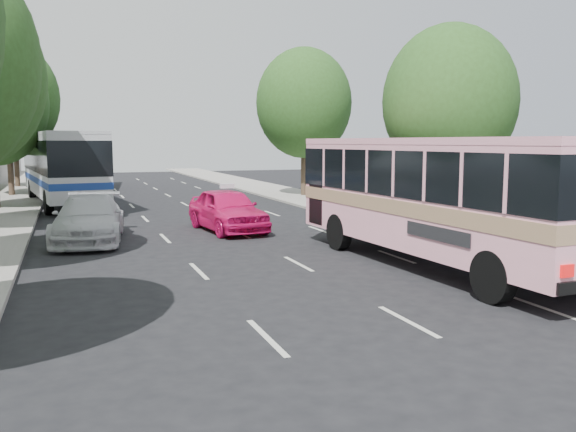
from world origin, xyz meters
name	(u,v)px	position (x,y,z in m)	size (l,w,h in m)	color
ground	(321,301)	(0.00, 0.00, 0.00)	(120.00, 120.00, 0.00)	black
sidewalk_right	(321,202)	(8.50, 20.00, 0.06)	(4.00, 90.00, 0.12)	#9E998E
tree_left_e	(8,94)	(-8.42, 29.94, 6.43)	(6.30, 6.30, 9.82)	#38281E
tree_left_f	(15,108)	(-8.62, 37.94, 6.00)	(5.88, 5.88, 9.16)	#38281E
tree_right_near	(452,97)	(8.78, 7.94, 5.20)	(5.10, 5.10, 7.95)	#38281E
tree_right_far	(305,99)	(9.08, 23.94, 6.12)	(6.00, 6.00, 9.35)	#38281E
pink_bus	(436,187)	(4.50, 2.43, 2.24)	(3.43, 11.40, 3.60)	#FDA3B8
pink_taxi	(227,210)	(0.70, 11.05, 0.84)	(1.99, 4.95, 1.69)	#DE1362
white_pickup	(89,219)	(-4.50, 10.18, 0.81)	(2.26, 5.55, 1.61)	silver
tour_coach_front	(62,162)	(-5.41, 23.84, 2.40)	(4.57, 13.58, 3.99)	silver
tour_coach_rear	(76,159)	(-4.50, 34.47, 2.26)	(4.13, 12.78, 3.76)	silver
taxi_roof_sign	(227,186)	(0.70, 11.05, 1.78)	(0.55, 0.18, 0.18)	silver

